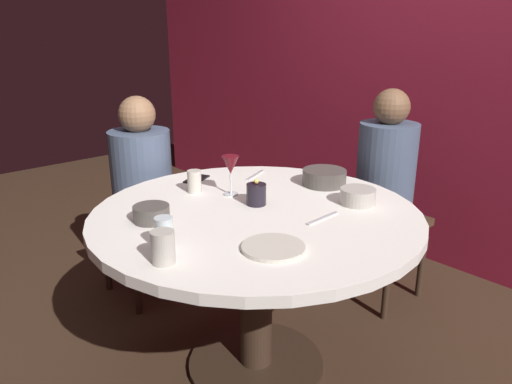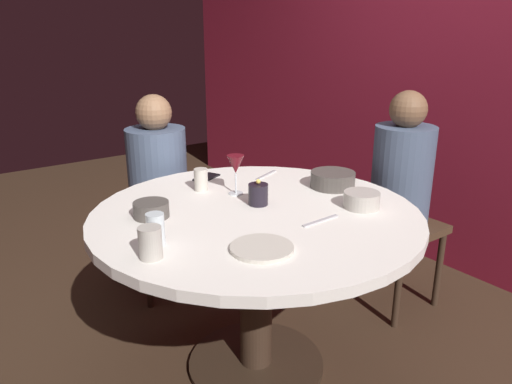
{
  "view_description": "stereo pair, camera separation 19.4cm",
  "coord_description": "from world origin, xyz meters",
  "px_view_note": "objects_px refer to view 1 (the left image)",
  "views": [
    {
      "loc": [
        1.36,
        -1.24,
        1.45
      ],
      "look_at": [
        0.0,
        0.0,
        0.83
      ],
      "focal_mm": 34.43,
      "sensor_mm": 36.0,
      "label": 1
    },
    {
      "loc": [
        1.48,
        -1.09,
        1.45
      ],
      "look_at": [
        0.0,
        0.0,
        0.83
      ],
      "focal_mm": 34.43,
      "sensor_mm": 36.0,
      "label": 2
    }
  ],
  "objects_px": {
    "dining_table": "(256,246)",
    "seated_diner_left": "(142,175)",
    "cup_by_left_diner": "(163,247)",
    "bowl_salad_center": "(358,196)",
    "dinner_plate": "(273,248)",
    "bowl_small_white": "(324,177)",
    "candle_holder": "(256,194)",
    "cup_by_right_diner": "(164,233)",
    "cell_phone": "(197,179)",
    "bowl_serving_large": "(151,213)",
    "wine_glass": "(231,167)",
    "seated_diner_back": "(386,174)",
    "cup_near_candle": "(194,181)"
  },
  "relations": [
    {
      "from": "cup_by_left_diner",
      "to": "bowl_salad_center",
      "type": "bearing_deg",
      "value": 84.68
    },
    {
      "from": "seated_diner_left",
      "to": "cell_phone",
      "type": "xyz_separation_m",
      "value": [
        0.4,
        0.07,
        0.06
      ]
    },
    {
      "from": "dining_table",
      "to": "seated_diner_left",
      "type": "xyz_separation_m",
      "value": [
        -0.91,
        0.0,
        0.1
      ]
    },
    {
      "from": "seated_diner_back",
      "to": "bowl_salad_center",
      "type": "height_order",
      "value": "seated_diner_back"
    },
    {
      "from": "candle_holder",
      "to": "cup_by_left_diner",
      "type": "height_order",
      "value": "candle_holder"
    },
    {
      "from": "bowl_salad_center",
      "to": "cup_by_left_diner",
      "type": "xyz_separation_m",
      "value": [
        -0.08,
        -0.89,
        0.02
      ]
    },
    {
      "from": "candle_holder",
      "to": "bowl_salad_center",
      "type": "height_order",
      "value": "candle_holder"
    },
    {
      "from": "dining_table",
      "to": "dinner_plate",
      "type": "xyz_separation_m",
      "value": [
        0.3,
        -0.2,
        0.16
      ]
    },
    {
      "from": "candle_holder",
      "to": "cup_near_candle",
      "type": "distance_m",
      "value": 0.32
    },
    {
      "from": "dining_table",
      "to": "seated_diner_back",
      "type": "bearing_deg",
      "value": 90.0
    },
    {
      "from": "dinner_plate",
      "to": "cup_near_candle",
      "type": "bearing_deg",
      "value": 166.73
    },
    {
      "from": "dining_table",
      "to": "dinner_plate",
      "type": "bearing_deg",
      "value": -33.33
    },
    {
      "from": "candle_holder",
      "to": "cup_by_right_diner",
      "type": "relative_size",
      "value": 0.99
    },
    {
      "from": "dining_table",
      "to": "bowl_salad_center",
      "type": "distance_m",
      "value": 0.47
    },
    {
      "from": "seated_diner_left",
      "to": "cell_phone",
      "type": "distance_m",
      "value": 0.41
    },
    {
      "from": "cell_phone",
      "to": "dining_table",
      "type": "bearing_deg",
      "value": -33.0
    },
    {
      "from": "wine_glass",
      "to": "dinner_plate",
      "type": "bearing_deg",
      "value": -25.68
    },
    {
      "from": "dining_table",
      "to": "bowl_small_white",
      "type": "distance_m",
      "value": 0.5
    },
    {
      "from": "seated_diner_left",
      "to": "seated_diner_back",
      "type": "relative_size",
      "value": 0.96
    },
    {
      "from": "dinner_plate",
      "to": "bowl_serving_large",
      "type": "xyz_separation_m",
      "value": [
        -0.49,
        -0.17,
        0.02
      ]
    },
    {
      "from": "dinner_plate",
      "to": "cell_phone",
      "type": "bearing_deg",
      "value": 161.45
    },
    {
      "from": "candle_holder",
      "to": "bowl_serving_large",
      "type": "height_order",
      "value": "candle_holder"
    },
    {
      "from": "cell_phone",
      "to": "bowl_salad_center",
      "type": "distance_m",
      "value": 0.79
    },
    {
      "from": "bowl_salad_center",
      "to": "dinner_plate",
      "type": "bearing_deg",
      "value": -81.95
    },
    {
      "from": "seated_diner_left",
      "to": "cup_by_left_diner",
      "type": "height_order",
      "value": "seated_diner_left"
    },
    {
      "from": "bowl_serving_large",
      "to": "cup_by_left_diner",
      "type": "xyz_separation_m",
      "value": [
        0.33,
        -0.15,
        0.02
      ]
    },
    {
      "from": "cell_phone",
      "to": "cup_near_candle",
      "type": "bearing_deg",
      "value": -63.31
    },
    {
      "from": "seated_diner_left",
      "to": "dinner_plate",
      "type": "bearing_deg",
      "value": -9.37
    },
    {
      "from": "bowl_salad_center",
      "to": "cup_by_right_diner",
      "type": "xyz_separation_m",
      "value": [
        -0.17,
        -0.83,
        0.02
      ]
    },
    {
      "from": "bowl_small_white",
      "to": "cup_by_right_diner",
      "type": "xyz_separation_m",
      "value": [
        0.09,
        -0.93,
        0.02
      ]
    },
    {
      "from": "wine_glass",
      "to": "bowl_serving_large",
      "type": "distance_m",
      "value": 0.43
    },
    {
      "from": "dining_table",
      "to": "dinner_plate",
      "type": "distance_m",
      "value": 0.4
    },
    {
      "from": "candle_holder",
      "to": "cup_by_right_diner",
      "type": "xyz_separation_m",
      "value": [
        0.11,
        -0.51,
        0.01
      ]
    },
    {
      "from": "cell_phone",
      "to": "dinner_plate",
      "type": "bearing_deg",
      "value": -43.54
    },
    {
      "from": "dining_table",
      "to": "cup_by_right_diner",
      "type": "height_order",
      "value": "cup_by_right_diner"
    },
    {
      "from": "cell_phone",
      "to": "cup_by_right_diner",
      "type": "bearing_deg",
      "value": -68.56
    },
    {
      "from": "candle_holder",
      "to": "cup_near_candle",
      "type": "relative_size",
      "value": 1.1
    },
    {
      "from": "bowl_serving_large",
      "to": "bowl_salad_center",
      "type": "bearing_deg",
      "value": 60.82
    },
    {
      "from": "dinner_plate",
      "to": "cell_phone",
      "type": "distance_m",
      "value": 0.85
    },
    {
      "from": "cup_by_left_diner",
      "to": "bowl_small_white",
      "type": "bearing_deg",
      "value": 100.28
    },
    {
      "from": "cell_phone",
      "to": "bowl_salad_center",
      "type": "height_order",
      "value": "bowl_salad_center"
    },
    {
      "from": "seated_diner_left",
      "to": "bowl_small_white",
      "type": "distance_m",
      "value": 0.99
    },
    {
      "from": "dining_table",
      "to": "dinner_plate",
      "type": "height_order",
      "value": "dinner_plate"
    },
    {
      "from": "dining_table",
      "to": "cell_phone",
      "type": "xyz_separation_m",
      "value": [
        -0.5,
        0.07,
        0.16
      ]
    },
    {
      "from": "dining_table",
      "to": "candle_holder",
      "type": "bearing_deg",
      "value": 136.66
    },
    {
      "from": "cup_near_candle",
      "to": "candle_holder",
      "type": "bearing_deg",
      "value": 17.41
    },
    {
      "from": "seated_diner_back",
      "to": "wine_glass",
      "type": "xyz_separation_m",
      "value": [
        -0.22,
        -0.87,
        0.16
      ]
    },
    {
      "from": "bowl_serving_large",
      "to": "cup_by_right_diner",
      "type": "distance_m",
      "value": 0.26
    },
    {
      "from": "dining_table",
      "to": "cup_by_right_diner",
      "type": "bearing_deg",
      "value": -82.99
    },
    {
      "from": "dining_table",
      "to": "seated_diner_back",
      "type": "distance_m",
      "value": 0.93
    }
  ]
}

